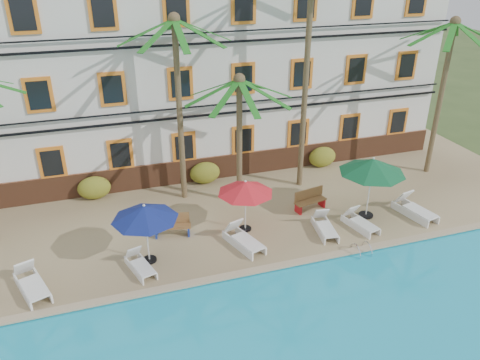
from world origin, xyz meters
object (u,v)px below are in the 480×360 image
object	(u,v)px
palm_e	(445,76)
bench_left	(172,225)
lounger_d	(325,226)
palm_d	(308,49)
bench_right	(309,199)
palm_b	(178,86)
umbrella_blue	(145,213)
umbrella_red	(245,188)
lounger_e	(360,222)
lounger_a	(31,284)
palm_c	(239,120)
pool_ladder	(361,252)
lounger_f	(414,209)
lounger_c	(243,239)
umbrella_green	(373,166)
lounger_b	(140,265)

from	to	relation	value
palm_e	bench_left	bearing A→B (deg)	-172.03
bench_left	lounger_d	bearing A→B (deg)	-16.25
palm_e	lounger_d	distance (m)	9.87
palm_d	bench_right	bearing A→B (deg)	-104.25
palm_b	umbrella_blue	xyz separation A→B (m)	(-2.29, -4.56, -3.25)
umbrella_red	lounger_d	distance (m)	3.67
palm_e	lounger_e	world-z (taller)	palm_e
lounger_a	lounger_d	size ratio (longest dim) A/B	1.14
palm_c	lounger_a	bearing A→B (deg)	-155.91
bench_right	pool_ladder	size ratio (longest dim) A/B	2.10
umbrella_blue	lounger_e	bearing A→B (deg)	-2.37
lounger_f	bench_left	size ratio (longest dim) A/B	1.38
palm_c	lounger_c	distance (m)	5.14
lounger_e	bench_right	xyz separation A→B (m)	(-1.33, 2.09, 0.20)
lounger_f	umbrella_red	bearing A→B (deg)	171.06
umbrella_blue	umbrella_green	xyz separation A→B (m)	(9.47, 0.39, 0.32)
umbrella_green	lounger_d	distance (m)	3.20
bench_left	palm_c	bearing A→B (deg)	27.94
lounger_a	lounger_e	distance (m)	12.73
umbrella_red	bench_left	xyz separation A→B (m)	(-2.94, 0.55, -1.48)
palm_d	palm_e	xyz separation A→B (m)	(7.00, -0.64, -1.57)
palm_e	umbrella_red	xyz separation A→B (m)	(-10.87, -2.49, -3.08)
pool_ladder	palm_d	bearing A→B (deg)	88.99
umbrella_green	bench_right	distance (m)	3.15
umbrella_green	lounger_b	bearing A→B (deg)	-174.94
lounger_a	lounger_f	bearing A→B (deg)	1.19
umbrella_red	bench_left	world-z (taller)	umbrella_red
bench_left	umbrella_blue	bearing A→B (deg)	-127.50
palm_c	bench_left	size ratio (longest dim) A/B	3.80
palm_e	bench_right	world-z (taller)	palm_e
umbrella_blue	bench_left	distance (m)	2.49
lounger_b	lounger_c	distance (m)	4.06
palm_d	umbrella_red	world-z (taller)	palm_d
pool_ladder	lounger_a	bearing A→B (deg)	173.27
palm_c	lounger_d	bearing A→B (deg)	-54.67
palm_d	lounger_a	size ratio (longest dim) A/B	4.94
palm_c	umbrella_red	world-z (taller)	palm_c
bench_left	lounger_f	bearing A→B (deg)	-9.43
umbrella_red	lounger_c	world-z (taller)	umbrella_red
lounger_a	lounger_c	distance (m)	7.69
umbrella_red	lounger_c	xyz separation A→B (m)	(-0.45, -1.10, -1.65)
lounger_f	bench_right	xyz separation A→B (m)	(-4.11, 1.93, 0.16)
lounger_c	lounger_f	distance (m)	7.84
lounger_a	lounger_f	xyz separation A→B (m)	(15.52, 0.32, 0.01)
umbrella_blue	pool_ladder	distance (m)	8.35
lounger_b	pool_ladder	world-z (taller)	lounger_b
palm_b	palm_c	world-z (taller)	palm_b
umbrella_red	lounger_b	size ratio (longest dim) A/B	1.32
palm_e	umbrella_red	world-z (taller)	palm_e
lounger_a	pool_ladder	distance (m)	11.98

